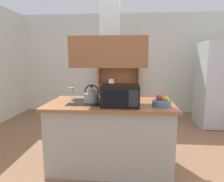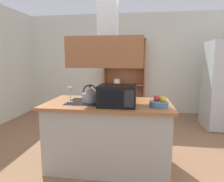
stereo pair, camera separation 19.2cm
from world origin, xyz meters
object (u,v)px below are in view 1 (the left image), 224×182
(cutting_board, at_px, (120,98))
(microwave, at_px, (120,96))
(kettle, at_px, (91,95))
(wine_glass_on_counter, at_px, (71,91))
(fruit_bowl, at_px, (161,102))
(dish_cabinet, at_px, (118,81))
(refrigerator, at_px, (221,85))

(cutting_board, relative_size, microwave, 0.74)
(microwave, bearing_deg, kettle, 154.57)
(microwave, distance_m, wine_glass_on_counter, 0.67)
(kettle, distance_m, cutting_board, 0.45)
(fruit_bowl, bearing_deg, microwave, -177.10)
(cutting_board, bearing_deg, microwave, -87.65)
(wine_glass_on_counter, bearing_deg, microwave, -12.20)
(wine_glass_on_counter, height_order, fruit_bowl, wine_glass_on_counter)
(cutting_board, distance_m, fruit_bowl, 0.66)
(fruit_bowl, bearing_deg, cutting_board, 142.77)
(cutting_board, xyz_separation_m, fruit_bowl, (0.52, -0.40, 0.04))
(fruit_bowl, bearing_deg, dish_cabinet, 102.50)
(microwave, xyz_separation_m, wine_glass_on_counter, (-0.65, 0.14, 0.02))
(cutting_board, bearing_deg, kettle, -147.53)
(kettle, bearing_deg, microwave, -25.43)
(microwave, bearing_deg, wine_glass_on_counter, 167.80)
(dish_cabinet, height_order, cutting_board, dish_cabinet)
(wine_glass_on_counter, bearing_deg, kettle, 9.86)
(dish_cabinet, bearing_deg, fruit_bowl, -77.50)
(cutting_board, height_order, wine_glass_on_counter, wine_glass_on_counter)
(refrigerator, relative_size, wine_glass_on_counter, 8.98)
(refrigerator, relative_size, dish_cabinet, 0.93)
(dish_cabinet, relative_size, kettle, 8.45)
(cutting_board, xyz_separation_m, wine_glass_on_counter, (-0.63, -0.28, 0.14))
(microwave, height_order, wine_glass_on_counter, microwave)
(microwave, relative_size, fruit_bowl, 2.03)
(fruit_bowl, bearing_deg, refrigerator, 51.43)
(kettle, height_order, wine_glass_on_counter, kettle)
(refrigerator, bearing_deg, microwave, -135.98)
(refrigerator, height_order, microwave, refrigerator)
(refrigerator, height_order, wine_glass_on_counter, refrigerator)
(refrigerator, xyz_separation_m, dish_cabinet, (-2.28, 0.96, -0.04))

